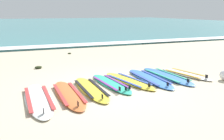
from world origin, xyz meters
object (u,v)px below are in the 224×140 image
surfboard_4 (129,81)px  surfboard_6 (167,76)px  surfboard_1 (69,94)px  surfboard_5 (149,78)px  surfboard_7 (186,74)px  surfboard_2 (91,89)px  surfboard_0 (38,99)px  surfboard_3 (111,83)px

surfboard_4 → surfboard_6: size_ratio=0.92×
surfboard_1 → surfboard_5: same height
surfboard_5 → surfboard_6: same height
surfboard_1 → surfboard_7: (4.04, 0.58, 0.00)m
surfboard_1 → surfboard_6: bearing=10.3°
surfboard_4 → surfboard_2: bearing=-166.3°
surfboard_0 → surfboard_2: size_ratio=1.08×
surfboard_1 → surfboard_2: bearing=18.2°
surfboard_3 → surfboard_7: same height
surfboard_0 → surfboard_7: 4.82m
surfboard_1 → surfboard_5: (2.65, 0.55, -0.00)m
surfboard_0 → surfboard_2: same height
surfboard_0 → surfboard_2: 1.41m
surfboard_0 → surfboard_1: bearing=6.3°
surfboard_4 → surfboard_5: bearing=2.1°
surfboard_4 → surfboard_7: bearing=1.5°
surfboard_2 → surfboard_4: 1.32m
surfboard_0 → surfboard_3: 2.14m
surfboard_4 → surfboard_7: (2.11, 0.06, 0.00)m
surfboard_5 → surfboard_4: bearing=-177.9°
surfboard_3 → surfboard_1: bearing=-159.8°
surfboard_1 → surfboard_5: bearing=11.8°
surfboard_2 → surfboard_3: bearing=22.0°
surfboard_2 → surfboard_0: bearing=-168.0°
surfboard_1 → surfboard_3: 1.41m
surfboard_2 → surfboard_3: (0.68, 0.28, 0.00)m
surfboard_3 → surfboard_7: bearing=2.0°
surfboard_0 → surfboard_1: size_ratio=1.05×
surfboard_6 → surfboard_7: same height
surfboard_1 → surfboard_7: 4.08m
surfboard_3 → surfboard_4: bearing=3.6°
surfboard_1 → surfboard_0: bearing=-173.7°
surfboard_1 → surfboard_6: same height
surfboard_6 → surfboard_0: bearing=-170.4°
surfboard_2 → surfboard_7: 3.42m
surfboard_1 → surfboard_7: size_ratio=1.17×
surfboard_6 → surfboard_7: (0.72, -0.02, 0.00)m
surfboard_0 → surfboard_1: (0.74, 0.08, 0.00)m
surfboard_7 → surfboard_2: bearing=-173.8°
surfboard_3 → surfboard_6: 2.00m
surfboard_3 → surfboard_2: bearing=-158.0°
surfboard_3 → surfboard_4: size_ratio=0.97×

